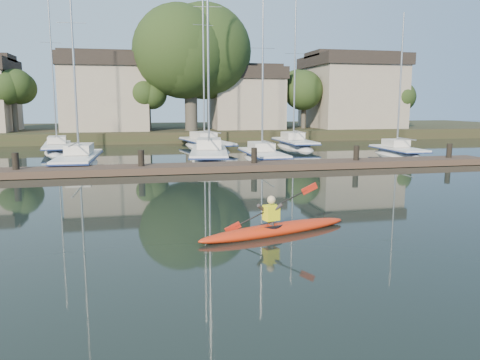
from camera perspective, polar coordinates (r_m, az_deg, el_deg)
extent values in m
plane|color=black|center=(11.47, 4.24, -8.74)|extent=(160.00, 160.00, 0.00)
ellipsoid|color=red|center=(13.01, 4.38, -6.07)|extent=(4.69, 1.96, 0.36)
cylinder|color=black|center=(12.90, 3.81, -5.67)|extent=(0.88, 0.88, 0.09)
imported|color=#2B2628|center=(12.81, 3.82, -4.06)|extent=(0.34, 0.43, 1.02)
cube|color=yellow|center=(12.81, 3.82, -4.00)|extent=(0.47, 0.40, 0.42)
sphere|color=tan|center=(12.73, 3.84, -2.44)|extent=(0.23, 0.23, 0.23)
cube|color=#433326|center=(24.88, -4.99, 1.50)|extent=(34.00, 2.00, 0.35)
cylinder|color=black|center=(25.35, -25.61, 1.00)|extent=(0.32, 0.32, 1.80)
cylinder|color=black|center=(24.66, -11.92, 1.50)|extent=(0.32, 0.32, 1.80)
cylinder|color=black|center=(25.42, 1.73, 1.93)|extent=(0.32, 0.32, 1.80)
cylinder|color=black|center=(27.49, 13.96, 2.21)|extent=(0.32, 0.32, 1.80)
cylinder|color=black|center=(30.62, 24.09, 2.37)|extent=(0.32, 0.32, 1.80)
ellipsoid|color=silver|center=(28.91, -19.02, 1.01)|extent=(2.39, 8.57, 1.90)
cube|color=silver|center=(28.80, -19.11, 2.78)|extent=(2.24, 7.04, 0.14)
cube|color=navy|center=(28.81, -19.11, 2.62)|extent=(2.32, 7.21, 0.08)
cube|color=beige|center=(29.26, -19.01, 3.61)|extent=(1.48, 2.43, 0.55)
cylinder|color=#9EA0A5|center=(29.06, -19.69, 14.78)|extent=(0.12, 0.12, 12.01)
cylinder|color=#9EA0A5|center=(27.47, -19.59, 4.15)|extent=(0.19, 3.23, 0.08)
cylinder|color=#9EA0A5|center=(29.24, -19.85, 17.58)|extent=(1.60, 0.08, 0.03)
ellipsoid|color=silver|center=(30.23, -3.77, 1.77)|extent=(3.80, 10.09, 2.08)
cube|color=silver|center=(30.12, -3.79, 3.63)|extent=(3.41, 8.32, 0.15)
cube|color=navy|center=(30.13, -3.79, 3.47)|extent=(3.53, 8.53, 0.09)
cube|color=beige|center=(30.67, -3.79, 4.49)|extent=(1.94, 2.96, 0.60)
cylinder|color=#9EA0A5|center=(30.57, -3.94, 17.19)|extent=(0.13, 0.13, 14.23)
cylinder|color=#9EA0A5|center=(28.57, -3.82, 5.09)|extent=(0.67, 3.71, 0.09)
cylinder|color=#9EA0A5|center=(30.85, -3.97, 20.33)|extent=(1.74, 0.30, 0.03)
ellipsoid|color=silver|center=(29.78, 2.81, 1.78)|extent=(1.98, 7.48, 1.78)
cube|color=silver|center=(29.69, 2.82, 3.39)|extent=(1.88, 6.14, 0.13)
cube|color=navy|center=(29.69, 2.82, 3.25)|extent=(1.96, 6.29, 0.07)
cube|color=beige|center=(30.08, 2.60, 4.13)|extent=(1.31, 2.10, 0.51)
cylinder|color=#9EA0A5|center=(29.83, 2.78, 13.40)|extent=(0.11, 0.11, 10.29)
cylinder|color=#9EA0A5|center=(28.54, 3.42, 4.66)|extent=(0.08, 2.84, 0.07)
cylinder|color=#9EA0A5|center=(29.94, 2.80, 15.76)|extent=(1.50, 0.03, 0.03)
ellipsoid|color=silver|center=(34.49, 18.66, 2.34)|extent=(2.06, 6.38, 1.72)
cube|color=silver|center=(34.41, 18.73, 3.69)|extent=(1.94, 5.24, 0.13)
cube|color=navy|center=(34.41, 18.72, 3.57)|extent=(2.01, 5.37, 0.07)
cube|color=beige|center=(34.71, 18.45, 4.30)|extent=(1.31, 1.80, 0.50)
cylinder|color=#9EA0A5|center=(34.47, 18.97, 11.30)|extent=(0.11, 0.11, 9.05)
cylinder|color=#9EA0A5|center=(33.53, 19.59, 4.75)|extent=(0.13, 2.41, 0.07)
cylinder|color=#9EA0A5|center=(34.54, 19.07, 13.10)|extent=(1.45, 0.06, 0.03)
ellipsoid|color=silver|center=(37.98, -21.34, 2.78)|extent=(2.92, 8.48, 1.75)
cube|color=silver|center=(37.90, -21.41, 4.03)|extent=(2.65, 6.98, 0.13)
cube|color=navy|center=(37.91, -21.40, 3.91)|extent=(2.74, 7.15, 0.07)
cube|color=beige|center=(38.37, -21.41, 4.59)|extent=(1.56, 2.46, 0.51)
cylinder|color=#9EA0A5|center=(38.15, -21.94, 13.12)|extent=(0.11, 0.11, 11.99)
cylinder|color=#9EA0A5|center=(36.61, -21.54, 5.01)|extent=(0.45, 3.14, 0.07)
cylinder|color=#9EA0A5|center=(38.29, -22.08, 15.27)|extent=(1.47, 0.20, 0.03)
ellipsoid|color=silver|center=(38.40, -4.19, 3.39)|extent=(4.00, 10.68, 1.99)
cube|color=silver|center=(38.32, -4.21, 4.79)|extent=(3.56, 8.81, 0.15)
cube|color=navy|center=(38.32, -4.21, 4.66)|extent=(3.68, 9.03, 0.08)
cube|color=beige|center=(38.88, -4.51, 5.42)|extent=(1.95, 3.14, 0.58)
cylinder|color=#9EA0A5|center=(38.75, -4.49, 15.75)|extent=(0.13, 0.13, 14.64)
cylinder|color=#9EA0A5|center=(36.78, -3.45, 5.92)|extent=(0.78, 3.93, 0.08)
cylinder|color=#9EA0A5|center=(38.99, -4.53, 18.32)|extent=(1.65, 0.32, 0.03)
ellipsoid|color=silver|center=(39.00, 6.62, 3.46)|extent=(2.31, 8.19, 1.94)
cube|color=silver|center=(38.92, 6.64, 4.80)|extent=(2.17, 6.72, 0.14)
cube|color=navy|center=(38.93, 6.64, 4.68)|extent=(2.26, 6.89, 0.08)
cube|color=beige|center=(39.36, 6.44, 5.40)|extent=(1.47, 2.31, 0.56)
cylinder|color=#9EA0A5|center=(39.13, 6.69, 13.11)|extent=(0.12, 0.12, 11.20)
cylinder|color=#9EA0A5|center=(37.71, 7.24, 5.89)|extent=(0.15, 3.10, 0.08)
cylinder|color=#9EA0A5|center=(39.25, 6.73, 15.06)|extent=(1.63, 0.06, 0.03)
cube|color=#263118|center=(54.63, -9.10, 5.94)|extent=(90.00, 24.00, 1.00)
cube|color=gray|center=(48.54, -15.97, 9.44)|extent=(8.00, 8.00, 6.00)
cube|color=black|center=(48.70, -16.16, 13.68)|extent=(8.40, 8.40, 1.20)
cube|color=gray|center=(49.72, 0.59, 9.20)|extent=(7.00, 7.00, 5.00)
cube|color=black|center=(49.81, 0.60, 12.77)|extent=(7.35, 7.35, 1.20)
cube|color=gray|center=(53.70, 13.36, 9.76)|extent=(9.00, 9.00, 6.50)
cube|color=black|center=(53.89, 13.51, 13.85)|extent=(9.45, 9.45, 1.20)
cylinder|color=#4B463C|center=(45.74, -5.99, 9.15)|extent=(1.20, 1.20, 5.00)
sphere|color=black|center=(46.01, -6.10, 15.39)|extent=(8.50, 8.50, 8.50)
cylinder|color=#4B463C|center=(47.71, -25.73, 7.09)|extent=(0.48, 0.48, 3.00)
sphere|color=black|center=(47.72, -25.94, 10.09)|extent=(3.40, 3.40, 3.40)
cylinder|color=#4B463C|center=(45.98, -11.04, 7.66)|extent=(0.38, 0.38, 2.80)
sphere|color=black|center=(45.98, -11.13, 10.40)|extent=(2.72, 2.72, 2.72)
cylinder|color=#4B463C|center=(49.99, 7.76, 8.09)|extent=(0.50, 0.50, 3.20)
sphere|color=black|center=(50.01, 7.83, 11.12)|extent=(3.57, 3.57, 3.57)
cylinder|color=#4B463C|center=(52.96, 18.63, 7.43)|extent=(0.41, 0.41, 2.60)
sphere|color=black|center=(52.95, 18.75, 9.75)|extent=(2.89, 2.89, 2.89)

